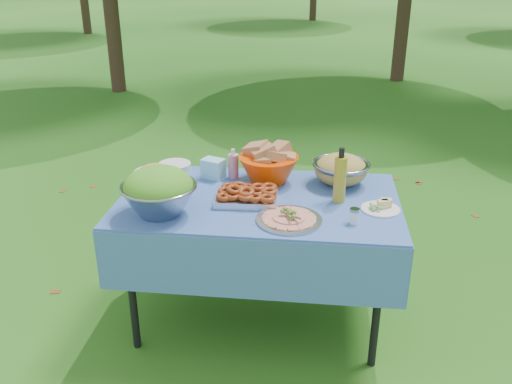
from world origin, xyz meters
The scene contains 14 objects.
ground centered at (0.00, 0.00, 0.00)m, with size 80.00×80.00×0.00m, color #0A390A.
picnic_table centered at (0.00, 0.00, 0.38)m, with size 1.46×0.86×0.76m, color #75ACE1.
salad_bowl centered at (-0.46, -0.24, 0.88)m, with size 0.37×0.37×0.24m, color gray, non-canonical shape.
pasta_bowl_white centered at (-0.58, 0.10, 0.82)m, with size 0.23×0.23×0.13m, color white, non-canonical shape.
plate_stack centered at (-0.53, 0.32, 0.79)m, with size 0.19×0.19×0.05m, color white.
wipes_box centered at (-0.29, 0.26, 0.82)m, with size 0.12×0.09×0.11m, color #8FE4F0.
sanitizer_bottle centered at (-0.18, 0.28, 0.85)m, with size 0.06×0.06×0.17m, color pink.
bread_bowl centered at (0.03, 0.25, 0.87)m, with size 0.34×0.34×0.22m, color #FA3F00, non-canonical shape.
pasta_bowl_steel centered at (0.43, 0.26, 0.85)m, with size 0.32×0.32×0.17m, color gray, non-canonical shape.
fried_tray centered at (-0.06, -0.05, 0.80)m, with size 0.32×0.22×0.07m, color silver.
charcuterie_platter centered at (0.17, -0.24, 0.80)m, with size 0.32×0.32×0.07m, color #ACB0B3.
oil_bottle centered at (0.42, 0.02, 0.91)m, with size 0.06×0.06×0.29m, color #A99722.
cheese_plate centered at (0.62, -0.07, 0.79)m, with size 0.19×0.19×0.05m, color white.
shaker centered at (0.48, -0.23, 0.80)m, with size 0.05×0.05×0.08m, color white.
Camera 1 is at (0.28, -2.57, 1.93)m, focal length 38.00 mm.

